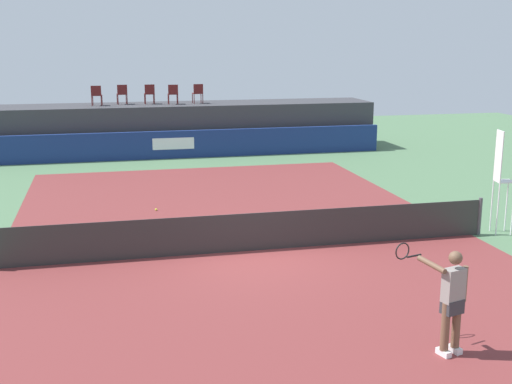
% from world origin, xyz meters
% --- Properties ---
extents(ground_plane, '(48.00, 48.00, 0.00)m').
position_xyz_m(ground_plane, '(0.00, 3.00, 0.00)').
color(ground_plane, '#4C704C').
extents(court_inner, '(12.00, 22.00, 0.00)m').
position_xyz_m(court_inner, '(0.00, 0.00, 0.00)').
color(court_inner, maroon).
rests_on(court_inner, ground).
extents(sponsor_wall, '(18.00, 0.22, 1.20)m').
position_xyz_m(sponsor_wall, '(-0.00, 13.50, 0.60)').
color(sponsor_wall, navy).
rests_on(sponsor_wall, ground).
extents(spectator_platform, '(18.00, 2.80, 2.20)m').
position_xyz_m(spectator_platform, '(0.00, 15.30, 1.10)').
color(spectator_platform, '#38383D').
rests_on(spectator_platform, ground).
extents(spectator_chair_far_left, '(0.48, 0.48, 0.89)m').
position_xyz_m(spectator_chair_far_left, '(-3.59, 15.11, 2.69)').
color(spectator_chair_far_left, '#561919').
rests_on(spectator_chair_far_left, spectator_platform).
extents(spectator_chair_left, '(0.47, 0.47, 0.89)m').
position_xyz_m(spectator_chair_left, '(-2.47, 15.51, 2.69)').
color(spectator_chair_left, '#561919').
rests_on(spectator_chair_left, spectator_platform).
extents(spectator_chair_center, '(0.45, 0.45, 0.89)m').
position_xyz_m(spectator_chair_center, '(-1.26, 15.40, 2.69)').
color(spectator_chair_center, '#561919').
rests_on(spectator_chair_center, spectator_platform).
extents(spectator_chair_right, '(0.45, 0.45, 0.89)m').
position_xyz_m(spectator_chair_right, '(-0.23, 15.05, 2.69)').
color(spectator_chair_right, '#561919').
rests_on(spectator_chair_right, spectator_platform).
extents(spectator_chair_far_right, '(0.47, 0.47, 0.89)m').
position_xyz_m(spectator_chair_far_right, '(0.92, 15.20, 2.69)').
color(spectator_chair_far_right, '#561919').
rests_on(spectator_chair_far_right, spectator_platform).
extents(umpire_chair, '(0.51, 0.51, 2.76)m').
position_xyz_m(umpire_chair, '(6.74, 0.02, 1.59)').
color(umpire_chair, white).
rests_on(umpire_chair, ground).
extents(tennis_net, '(12.40, 0.02, 0.95)m').
position_xyz_m(tennis_net, '(0.00, 0.00, 0.47)').
color(tennis_net, '#2D2D2D').
rests_on(tennis_net, ground).
extents(net_post_far, '(0.10, 0.10, 1.00)m').
position_xyz_m(net_post_far, '(6.20, 0.00, 0.50)').
color(net_post_far, '#4C4C51').
rests_on(net_post_far, ground).
extents(tennis_player, '(0.92, 1.11, 1.77)m').
position_xyz_m(tennis_player, '(1.98, -6.06, 0.96)').
color(tennis_player, white).
rests_on(tennis_player, court_inner).
extents(tennis_ball, '(0.07, 0.07, 0.07)m').
position_xyz_m(tennis_ball, '(-1.94, 4.45, 0.04)').
color(tennis_ball, '#D8EA33').
rests_on(tennis_ball, court_inner).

